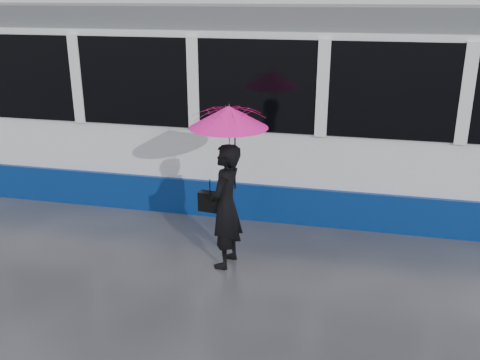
# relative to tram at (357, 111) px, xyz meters

# --- Properties ---
(ground) EXTENTS (90.00, 90.00, 0.00)m
(ground) POSITION_rel_tram_xyz_m (-1.68, -2.50, -1.64)
(ground) COLOR #27272B
(ground) RESTS_ON ground
(rails) EXTENTS (34.00, 1.51, 0.02)m
(rails) POSITION_rel_tram_xyz_m (-1.68, -0.00, -1.63)
(rails) COLOR #3F3D38
(rails) RESTS_ON ground
(tram) EXTENTS (26.00, 2.56, 3.35)m
(tram) POSITION_rel_tram_xyz_m (0.00, 0.00, 0.00)
(tram) COLOR white
(tram) RESTS_ON ground
(woman) EXTENTS (0.48, 0.67, 1.72)m
(woman) POSITION_rel_tram_xyz_m (-1.58, -2.81, -0.78)
(woman) COLOR black
(woman) RESTS_ON ground
(umbrella) EXTENTS (1.13, 1.13, 1.16)m
(umbrella) POSITION_rel_tram_xyz_m (-1.53, -2.81, 0.24)
(umbrella) COLOR #FF155C
(umbrella) RESTS_ON ground
(handbag) EXTENTS (0.32, 0.17, 0.45)m
(handbag) POSITION_rel_tram_xyz_m (-1.80, -2.79, -0.74)
(handbag) COLOR black
(handbag) RESTS_ON ground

